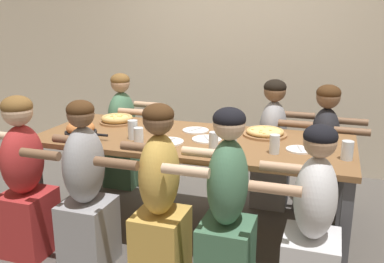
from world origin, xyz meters
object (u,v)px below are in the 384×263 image
at_px(diner_far_left, 123,135).
at_px(diner_near_midright, 226,212).
at_px(pizza_board_main, 117,119).
at_px(drinking_glass_i, 275,145).
at_px(diner_far_right, 324,154).
at_px(empty_plate_c, 300,150).
at_px(pizza_board_second, 265,133).
at_px(drinking_glass_a, 139,136).
at_px(diner_near_right, 312,229).
at_px(empty_plate_a, 207,139).
at_px(drinking_glass_f, 158,122).
at_px(drinking_glass_d, 347,150).
at_px(drinking_glass_h, 213,144).
at_px(diner_near_left, 25,182).
at_px(diner_near_center, 160,202).
at_px(diner_near_midleft, 86,193).
at_px(drinking_glass_c, 231,142).
at_px(drinking_glass_b, 224,126).
at_px(cocktail_glass_blue, 313,136).
at_px(diner_far_midright, 272,149).
at_px(drinking_glass_g, 133,131).
at_px(drinking_glass_e, 158,127).
at_px(empty_plate_d, 168,142).
at_px(skillet_bowl, 81,131).
at_px(empty_plate_b, 196,130).

distance_m(diner_far_left, diner_near_midright, 2.01).
bearing_deg(pizza_board_main, drinking_glass_i, -16.21).
bearing_deg(diner_far_right, empty_plate_c, -11.72).
bearing_deg(pizza_board_second, empty_plate_c, -46.10).
bearing_deg(diner_far_right, diner_far_left, -90.00).
bearing_deg(drinking_glass_a, diner_near_right, -19.47).
distance_m(empty_plate_a, drinking_glass_f, 0.50).
height_order(empty_plate_a, drinking_glass_d, drinking_glass_d).
bearing_deg(drinking_glass_h, diner_near_left, -162.97).
xyz_separation_m(drinking_glass_d, diner_near_center, (-1.11, -0.54, -0.30)).
bearing_deg(diner_near_left, diner_near_midleft, -90.00).
distance_m(drinking_glass_c, diner_far_left, 1.65).
bearing_deg(drinking_glass_a, pizza_board_second, 29.29).
relative_size(drinking_glass_d, drinking_glass_h, 0.85).
xyz_separation_m(drinking_glass_b, diner_near_left, (-1.22, -0.93, -0.28)).
bearing_deg(diner_near_center, pizza_board_second, -28.40).
height_order(empty_plate_a, cocktail_glass_blue, cocktail_glass_blue).
bearing_deg(pizza_board_second, diner_far_midright, 89.50).
bearing_deg(drinking_glass_g, pizza_board_second, 23.85).
height_order(drinking_glass_f, drinking_glass_h, drinking_glass_h).
relative_size(empty_plate_c, diner_far_left, 0.16).
relative_size(empty_plate_a, drinking_glass_e, 1.90).
xyz_separation_m(empty_plate_d, diner_far_left, (-0.85, 0.88, -0.26)).
bearing_deg(diner_far_right, cocktail_glass_blue, -9.58).
relative_size(skillet_bowl, drinking_glass_f, 2.69).
distance_m(pizza_board_second, drinking_glass_i, 0.45).
xyz_separation_m(empty_plate_b, diner_far_midright, (0.56, 0.51, -0.25)).
relative_size(drinking_glass_d, drinking_glass_e, 1.06).
bearing_deg(diner_near_center, empty_plate_c, -51.45).
bearing_deg(diner_far_midright, drinking_glass_g, -47.02).
height_order(empty_plate_a, drinking_glass_a, drinking_glass_a).
distance_m(drinking_glass_g, diner_far_right, 1.68).
xyz_separation_m(drinking_glass_a, drinking_glass_f, (-0.01, 0.39, 0.01)).
xyz_separation_m(empty_plate_d, drinking_glass_b, (0.32, 0.40, 0.04)).
height_order(empty_plate_c, drinking_glass_b, drinking_glass_b).
height_order(drinking_glass_h, diner_near_left, diner_near_left).
height_order(cocktail_glass_blue, diner_far_midright, diner_far_midright).
xyz_separation_m(skillet_bowl, empty_plate_b, (0.77, 0.48, -0.06)).
distance_m(empty_plate_a, diner_near_center, 0.73).
xyz_separation_m(drinking_glass_h, drinking_glass_i, (0.40, 0.12, -0.01)).
xyz_separation_m(drinking_glass_a, diner_near_center, (0.35, -0.46, -0.29)).
bearing_deg(pizza_board_second, empty_plate_b, -175.38).
relative_size(drinking_glass_d, diner_near_left, 0.11).
xyz_separation_m(drinking_glass_a, diner_near_midleft, (-0.19, -0.46, -0.30)).
xyz_separation_m(empty_plate_a, cocktail_glass_blue, (0.76, 0.21, 0.04)).
height_order(drinking_glass_d, drinking_glass_g, drinking_glass_g).
xyz_separation_m(skillet_bowl, drinking_glass_e, (0.50, 0.33, -0.01)).
bearing_deg(pizza_board_second, diner_near_midright, -94.29).
relative_size(drinking_glass_e, diner_near_center, 0.10).
bearing_deg(empty_plate_c, pizza_board_second, 133.90).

